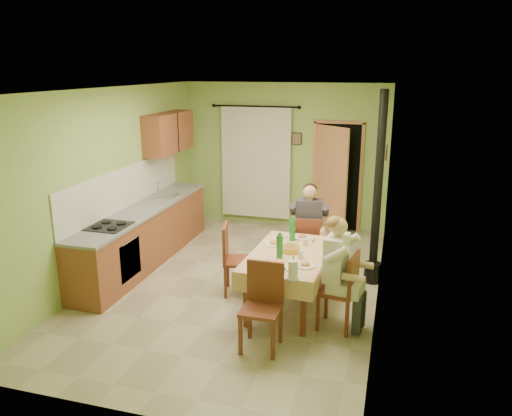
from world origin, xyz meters
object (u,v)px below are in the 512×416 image
(dining_table, at_px, (289,280))
(man_far, at_px, (309,219))
(stove_flue, at_px, (376,216))
(chair_right, at_px, (338,306))
(chair_far, at_px, (308,257))
(chair_near, at_px, (261,325))
(chair_left, at_px, (239,273))
(man_right, at_px, (339,260))

(dining_table, height_order, man_far, man_far)
(stove_flue, bearing_deg, chair_right, -102.59)
(dining_table, distance_m, chair_far, 1.13)
(dining_table, distance_m, chair_right, 0.79)
(chair_near, distance_m, chair_left, 1.47)
(man_right, bearing_deg, chair_right, -90.00)
(chair_near, height_order, man_far, man_far)
(chair_left, bearing_deg, dining_table, 59.68)
(chair_left, xyz_separation_m, stove_flue, (1.79, 0.89, 0.73))
(dining_table, distance_m, stove_flue, 1.64)
(dining_table, xyz_separation_m, chair_left, (-0.77, 0.23, -0.09))
(chair_left, relative_size, man_right, 0.72)
(dining_table, xyz_separation_m, stove_flue, (1.02, 1.11, 0.64))
(chair_far, height_order, stove_flue, stove_flue)
(dining_table, xyz_separation_m, man_far, (0.05, 1.14, 0.50))
(chair_left, distance_m, man_far, 1.36)
(dining_table, bearing_deg, chair_near, -91.75)
(dining_table, bearing_deg, man_right, -26.76)
(dining_table, relative_size, man_far, 1.21)
(chair_right, bearing_deg, chair_near, 140.73)
(dining_table, bearing_deg, man_far, 90.28)
(dining_table, relative_size, chair_far, 1.79)
(man_far, distance_m, man_right, 1.65)
(chair_right, xyz_separation_m, chair_left, (-1.46, 0.61, 0.00))
(man_right, distance_m, stove_flue, 1.54)
(chair_far, relative_size, chair_left, 0.93)
(man_far, distance_m, stove_flue, 0.99)
(chair_near, height_order, stove_flue, stove_flue)
(chair_left, height_order, stove_flue, stove_flue)
(chair_near, xyz_separation_m, chair_left, (-0.68, 1.31, 0.00))
(chair_near, relative_size, man_right, 0.71)
(chair_far, relative_size, chair_near, 0.95)
(chair_far, bearing_deg, chair_left, -138.74)
(chair_right, distance_m, man_right, 0.59)
(man_far, bearing_deg, chair_left, -138.30)
(dining_table, relative_size, stove_flue, 0.60)
(man_right, bearing_deg, man_far, 31.07)
(chair_right, height_order, chair_left, chair_left)
(chair_right, distance_m, chair_left, 1.58)
(chair_left, bearing_deg, man_far, 124.39)
(dining_table, xyz_separation_m, man_right, (0.67, -0.38, 0.50))
(chair_far, relative_size, man_far, 0.67)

